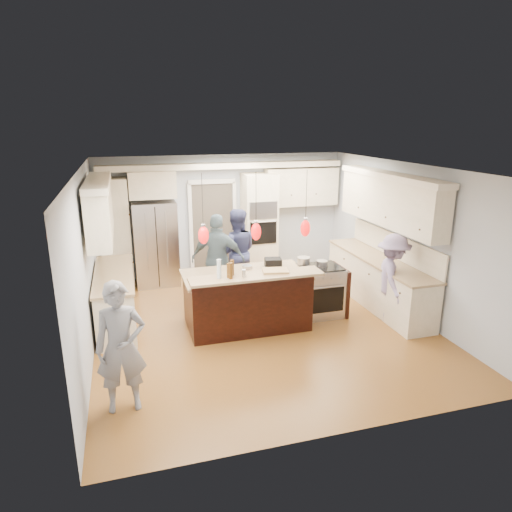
{
  "coord_description": "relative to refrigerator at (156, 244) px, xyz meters",
  "views": [
    {
      "loc": [
        -2.12,
        -6.93,
        3.41
      ],
      "look_at": [
        0.0,
        0.35,
        1.15
      ],
      "focal_mm": 32.0,
      "sensor_mm": 36.0,
      "label": 1
    }
  ],
  "objects": [
    {
      "name": "ground_plane",
      "position": [
        1.55,
        -2.64,
        -0.9
      ],
      "size": [
        6.0,
        6.0,
        0.0
      ],
      "primitive_type": "plane",
      "color": "brown",
      "rests_on": "ground"
    },
    {
      "name": "room_shell",
      "position": [
        1.55,
        -2.64,
        0.92
      ],
      "size": [
        5.54,
        6.04,
        2.72
      ],
      "color": "#B2BCC6",
      "rests_on": "ground"
    },
    {
      "name": "refrigerator",
      "position": [
        0.0,
        0.0,
        0.0
      ],
      "size": [
        0.9,
        0.7,
        1.8
      ],
      "primitive_type": "cube",
      "color": "#B7B7BC",
      "rests_on": "ground"
    },
    {
      "name": "oven_column",
      "position": [
        2.3,
        0.03,
        0.25
      ],
      "size": [
        0.72,
        0.69,
        2.3
      ],
      "color": "beige",
      "rests_on": "ground"
    },
    {
      "name": "back_upper_cabinets",
      "position": [
        0.8,
        0.12,
        0.77
      ],
      "size": [
        5.3,
        0.61,
        2.54
      ],
      "color": "beige",
      "rests_on": "ground"
    },
    {
      "name": "right_counter_run",
      "position": [
        3.99,
        -2.34,
        0.16
      ],
      "size": [
        0.64,
        3.1,
        2.51
      ],
      "color": "beige",
      "rests_on": "ground"
    },
    {
      "name": "left_cabinets",
      "position": [
        -0.89,
        -1.84,
        0.16
      ],
      "size": [
        0.64,
        2.3,
        2.51
      ],
      "color": "beige",
      "rests_on": "ground"
    },
    {
      "name": "kitchen_island",
      "position": [
        1.3,
        -2.57,
        -0.41
      ],
      "size": [
        2.1,
        1.46,
        1.12
      ],
      "color": "black",
      "rests_on": "ground"
    },
    {
      "name": "island_range",
      "position": [
        2.71,
        -2.49,
        -0.44
      ],
      "size": [
        0.82,
        0.71,
        0.92
      ],
      "color": "#B7B7BC",
      "rests_on": "ground"
    },
    {
      "name": "pendant_lights",
      "position": [
        1.3,
        -3.15,
        0.9
      ],
      "size": [
        1.75,
        0.15,
        1.03
      ],
      "color": "black",
      "rests_on": "ground"
    },
    {
      "name": "person_bar_end",
      "position": [
        -0.75,
        -4.44,
        -0.08
      ],
      "size": [
        0.6,
        0.4,
        1.64
      ],
      "primitive_type": "imported",
      "rotation": [
        0.0,
        0.0,
        0.01
      ],
      "color": "gray",
      "rests_on": "ground"
    },
    {
      "name": "person_far_left",
      "position": [
        1.5,
        -1.04,
        -0.02
      ],
      "size": [
        0.96,
        0.8,
        1.76
      ],
      "primitive_type": "imported",
      "rotation": [
        0.0,
        0.0,
        2.97
      ],
      "color": "navy",
      "rests_on": "ground"
    },
    {
      "name": "person_far_right",
      "position": [
        1.05,
        -1.44,
        -0.02
      ],
      "size": [
        1.11,
        0.78,
        1.75
      ],
      "primitive_type": "imported",
      "rotation": [
        0.0,
        0.0,
        2.75
      ],
      "color": "slate",
      "rests_on": "ground"
    },
    {
      "name": "person_range_side",
      "position": [
        3.8,
        -3.05,
        -0.12
      ],
      "size": [
        0.89,
        1.14,
        1.56
      ],
      "primitive_type": "imported",
      "rotation": [
        0.0,
        0.0,
        1.22
      ],
      "color": "#8B7BA5",
      "rests_on": "ground"
    },
    {
      "name": "floor_rug",
      "position": [
        3.95,
        -3.23,
        -0.89
      ],
      "size": [
        0.65,
        0.88,
        0.01
      ],
      "primitive_type": "cube",
      "rotation": [
        0.0,
        0.0,
        0.1
      ],
      "color": "#8E734D",
      "rests_on": "ground"
    },
    {
      "name": "water_bottle",
      "position": [
        0.72,
        -3.16,
        0.37
      ],
      "size": [
        0.08,
        0.08,
        0.29
      ],
      "primitive_type": "cylinder",
      "rotation": [
        0.0,
        0.0,
        0.16
      ],
      "color": "silver",
      "rests_on": "kitchen_island"
    },
    {
      "name": "beer_bottle_a",
      "position": [
        0.86,
        -3.19,
        0.33
      ],
      "size": [
        0.06,
        0.06,
        0.23
      ],
      "primitive_type": "cylinder",
      "rotation": [
        0.0,
        0.0,
        -0.03
      ],
      "color": "#4C2D0D",
      "rests_on": "kitchen_island"
    },
    {
      "name": "beer_bottle_b",
      "position": [
        0.88,
        -3.24,
        0.35
      ],
      "size": [
        0.08,
        0.08,
        0.25
      ],
      "primitive_type": "cylinder",
      "rotation": [
        0.0,
        0.0,
        0.41
      ],
      "color": "#4C2D0D",
      "rests_on": "kitchen_island"
    },
    {
      "name": "beer_bottle_c",
      "position": [
        0.94,
        -3.09,
        0.34
      ],
      "size": [
        0.07,
        0.07,
        0.25
      ],
      "primitive_type": "cylinder",
      "rotation": [
        0.0,
        0.0,
        0.08
      ],
      "color": "#4C2D0D",
      "rests_on": "kitchen_island"
    },
    {
      "name": "drink_can",
      "position": [
        1.09,
        -3.21,
        0.28
      ],
      "size": [
        0.08,
        0.08,
        0.12
      ],
      "primitive_type": "cylinder",
      "rotation": [
        0.0,
        0.0,
        0.36
      ],
      "color": "#B7B7BC",
      "rests_on": "kitchen_island"
    },
    {
      "name": "cutting_board",
      "position": [
        1.63,
        -3.11,
        0.24
      ],
      "size": [
        0.45,
        0.36,
        0.03
      ],
      "primitive_type": "cube",
      "rotation": [
        0.0,
        0.0,
        -0.19
      ],
      "color": "tan",
      "rests_on": "kitchen_island"
    },
    {
      "name": "pot_large",
      "position": [
        2.44,
        -2.3,
        0.09
      ],
      "size": [
        0.23,
        0.23,
        0.14
      ],
      "primitive_type": "cylinder",
      "color": "#B7B7BC",
      "rests_on": "island_range"
    },
    {
      "name": "pot_small",
      "position": [
        2.72,
        -2.47,
        0.07
      ],
      "size": [
        0.2,
        0.2,
        0.1
      ],
      "primitive_type": "cylinder",
      "color": "#B7B7BC",
      "rests_on": "island_range"
    }
  ]
}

